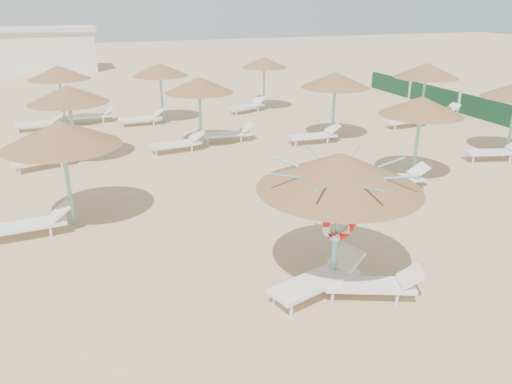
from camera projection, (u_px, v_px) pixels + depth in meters
name	position (u px, v px, depth m)	size (l,w,h in m)	color
ground	(313.00, 286.00, 10.06)	(120.00, 120.00, 0.00)	tan
main_palapa	(340.00, 172.00, 9.21)	(3.12, 3.12, 2.79)	#6FC0BF
lounger_main_a	(320.00, 278.00, 9.67)	(2.14, 1.18, 0.75)	white
lounger_main_b	(376.00, 284.00, 9.55)	(1.91, 1.21, 0.67)	white
palapa_field	(252.00, 86.00, 18.81)	(19.57, 13.95, 2.71)	#6FC0BF
service_hut	(40.00, 50.00, 38.09)	(8.40, 4.40, 3.25)	silver
windbreak_fence	(490.00, 111.00, 23.07)	(0.08, 19.84, 1.10)	#174522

